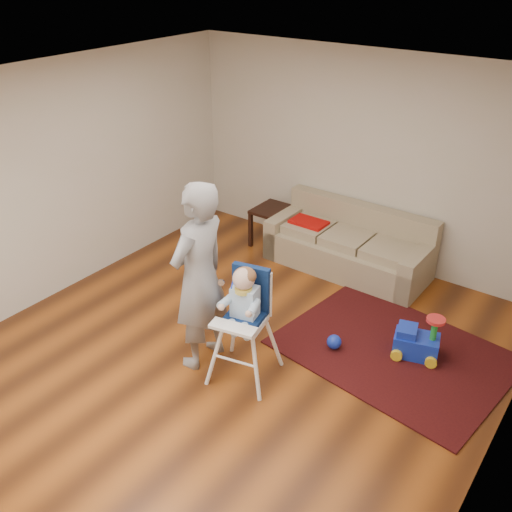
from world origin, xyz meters
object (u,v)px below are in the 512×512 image
Objects in this scene: side_table at (275,227)px; adult at (199,277)px; high_chair at (244,326)px; toy_ball at (334,342)px; ride_on_toy at (418,335)px; sofa at (348,241)px.

adult is at bearing -71.63° from side_table.
toy_ball is at bearing 46.64° from high_chair.
high_chair is 0.63× the size of adult.
ride_on_toy is 2.29m from adult.
high_chair is (-0.52, -0.86, 0.49)m from toy_ball.
side_table is 2.46m from toy_ball.
side_table is at bearing 179.72° from sofa.
ride_on_toy is 0.40× the size of high_chair.
ride_on_toy is 3.14× the size of toy_ball.
high_chair is at bearing -85.07° from sofa.
adult reaches higher than ride_on_toy.
adult reaches higher than high_chair.
high_chair is (1.33, -2.47, 0.31)m from side_table.
high_chair is 0.62m from adult.
toy_ball is (1.85, -1.61, -0.18)m from side_table.
sofa reaches higher than ride_on_toy.
toy_ball is (-0.73, -0.40, -0.17)m from ride_on_toy.
adult reaches higher than side_table.
high_chair is (-1.25, -1.25, 0.32)m from ride_on_toy.
side_table is 3.50× the size of toy_ball.
side_table is (-1.14, 0.02, -0.13)m from sofa.
sofa is 1.72× the size of high_chair.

